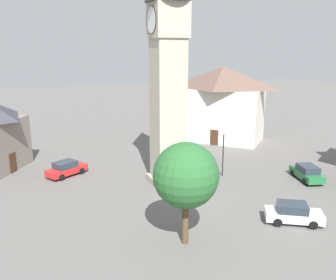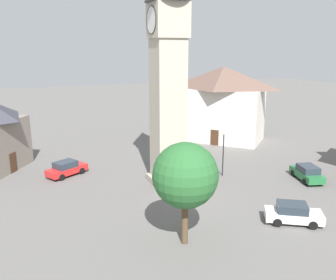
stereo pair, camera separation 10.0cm
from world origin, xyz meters
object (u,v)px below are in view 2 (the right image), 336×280
car_blue_kerb (67,168)px  road_sign (184,147)px  car_red_corner (307,173)px  building_corner_back (223,103)px  clock_tower (168,33)px  lamp_post (223,146)px  tree (185,176)px  pedestrian (155,153)px  car_silver_kerb (293,213)px

car_blue_kerb → road_sign: size_ratio=1.58×
car_red_corner → building_corner_back: 18.03m
clock_tower → car_blue_kerb: 16.86m
lamp_post → road_sign: size_ratio=1.65×
car_blue_kerb → car_red_corner: (10.41, 21.68, 0.00)m
tree → building_corner_back: size_ratio=0.53×
pedestrian → tree: (17.48, -4.37, 3.73)m
car_red_corner → car_blue_kerb: bearing=-115.7°
car_blue_kerb → car_red_corner: size_ratio=1.00×
tree → road_sign: (-15.46, 7.17, -2.84)m
car_silver_kerb → tree: size_ratio=0.64×
building_corner_back → road_sign: building_corner_back is taller
tree → road_sign: bearing=155.1°
car_blue_kerb → tree: bearing=18.6°
clock_tower → lamp_post: (0.35, 5.87, -10.81)m
car_red_corner → lamp_post: (-4.34, -6.97, 2.36)m
pedestrian → road_sign: size_ratio=0.60×
car_blue_kerb → building_corner_back: bearing=107.5°
clock_tower → road_sign: 13.49m
car_blue_kerb → car_red_corner: 24.05m
car_red_corner → tree: tree is taller
tree → clock_tower: bearing=163.2°
car_red_corner → road_sign: bearing=-136.3°
car_blue_kerb → tree: size_ratio=0.64×
car_blue_kerb → road_sign: (1.04, 12.74, 1.14)m
building_corner_back → pedestrian: bearing=-64.0°
tree → car_silver_kerb: bearing=86.7°
building_corner_back → clock_tower: bearing=-46.7°
pedestrian → building_corner_back: bearing=116.0°
pedestrian → tree: tree is taller
car_red_corner → tree: size_ratio=0.64×
clock_tower → car_red_corner: size_ratio=5.36×
lamp_post → pedestrian: bearing=-145.9°
car_silver_kerb → building_corner_back: bearing=161.3°
car_blue_kerb → tree: (16.50, 5.56, 3.98)m
building_corner_back → lamp_post: 15.32m
car_blue_kerb → clock_tower: bearing=57.1°
car_red_corner → pedestrian: bearing=-134.1°
car_red_corner → building_corner_back: bearing=177.8°
pedestrian → clock_tower: bearing=-9.4°
lamp_post → car_silver_kerb: bearing=-2.7°
car_blue_kerb → building_corner_back: size_ratio=0.34×
road_sign → tree: bearing=-24.9°
car_blue_kerb → car_silver_kerb: bearing=39.8°
pedestrian → car_blue_kerb: bearing=-84.4°
car_blue_kerb → lamp_post: (6.07, 14.70, 2.36)m
clock_tower → car_silver_kerb: size_ratio=5.40×
car_red_corner → lamp_post: 8.55m
lamp_post → road_sign: (-5.02, -1.97, -1.23)m
clock_tower → tree: (10.78, -3.26, -9.20)m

